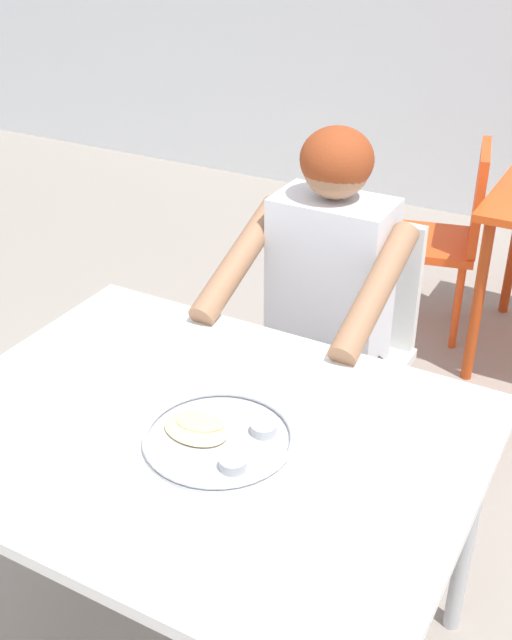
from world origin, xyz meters
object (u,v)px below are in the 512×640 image
object	(u,v)px
thali_tray	(218,437)
diner_foreground	(317,303)
chair_foreground	(343,332)
chair_red_left	(447,230)
table_foreground	(200,453)

from	to	relation	value
thali_tray	diner_foreground	world-z (taller)	diner_foreground
chair_foreground	diner_foreground	size ratio (longest dim) A/B	0.72
diner_foreground	chair_red_left	size ratio (longest dim) A/B	1.43
chair_red_left	chair_foreground	bearing A→B (deg)	-91.88
table_foreground	chair_red_left	bearing A→B (deg)	89.90
table_foreground	diner_foreground	world-z (taller)	diner_foreground
thali_tray	chair_foreground	xyz separation A→B (m)	(-0.09, 0.92, -0.25)
table_foreground	chair_red_left	distance (m)	1.97
diner_foreground	chair_red_left	distance (m)	1.30
thali_tray	diner_foreground	size ratio (longest dim) A/B	0.27
table_foreground	diner_foreground	xyz separation A→B (m)	(-0.03, 0.69, 0.05)
thali_tray	chair_red_left	world-z (taller)	chair_red_left
diner_foreground	chair_red_left	xyz separation A→B (m)	(0.04, 1.27, -0.24)
thali_tray	diner_foreground	xyz separation A→B (m)	(-0.09, 0.70, -0.03)
table_foreground	thali_tray	bearing A→B (deg)	-15.26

